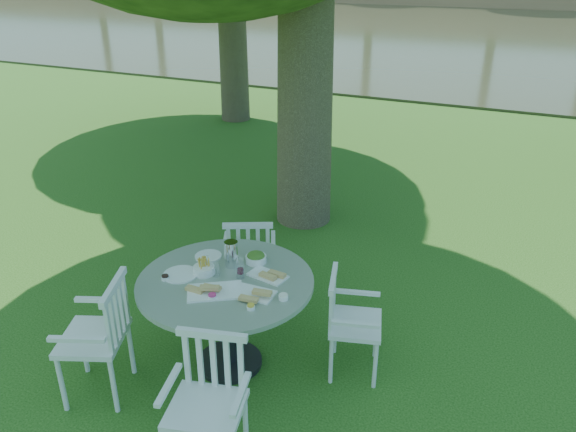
# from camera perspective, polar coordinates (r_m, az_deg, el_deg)

# --- Properties ---
(ground) EXTENTS (140.00, 140.00, 0.00)m
(ground) POSITION_cam_1_polar(r_m,az_deg,el_deg) (5.89, -0.81, -8.27)
(ground) COLOR #153F0D
(ground) RESTS_ON ground
(table) EXTENTS (1.44, 1.44, 0.85)m
(table) POSITION_cam_1_polar(r_m,az_deg,el_deg) (4.67, -6.29, -8.09)
(table) COLOR black
(table) RESTS_ON ground
(chair_ne) EXTENTS (0.53, 0.55, 0.90)m
(chair_ne) POSITION_cam_1_polar(r_m,az_deg,el_deg) (4.71, 5.81, -10.10)
(chair_ne) COLOR silver
(chair_ne) RESTS_ON ground
(chair_nw) EXTENTS (0.62, 0.61, 0.94)m
(chair_nw) POSITION_cam_1_polar(r_m,az_deg,el_deg) (5.56, -3.96, -3.87)
(chair_nw) COLOR silver
(chair_nw) RESTS_ON ground
(chair_sw) EXTENTS (0.64, 0.66, 1.02)m
(chair_sw) POSITION_cam_1_polar(r_m,az_deg,el_deg) (4.64, -18.15, -10.97)
(chair_sw) COLOR silver
(chair_sw) RESTS_ON ground
(chair_se) EXTENTS (0.59, 0.56, 0.97)m
(chair_se) POSITION_cam_1_polar(r_m,az_deg,el_deg) (3.98, -7.96, -17.20)
(chair_se) COLOR silver
(chair_se) RESTS_ON ground
(tableware) EXTENTS (1.10, 0.87, 0.23)m
(tableware) POSITION_cam_1_polar(r_m,az_deg,el_deg) (4.64, -6.28, -5.42)
(tableware) COLOR white
(tableware) RESTS_ON table
(river) EXTENTS (100.00, 28.00, 0.12)m
(river) POSITION_cam_1_polar(r_m,az_deg,el_deg) (27.73, 20.73, 16.74)
(river) COLOR #2E311D
(river) RESTS_ON ground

